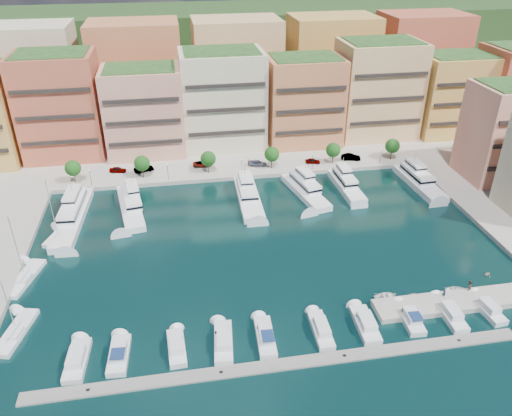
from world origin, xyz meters
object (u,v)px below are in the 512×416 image
at_px(lamppost_3, 313,159).
at_px(sailboat_1, 25,279).
at_px(lamppost_0, 90,175).
at_px(lamppost_1, 168,169).
at_px(tree_2, 208,159).
at_px(cruiser_1, 119,355).
at_px(yacht_5, 346,184).
at_px(person_0, 444,293).
at_px(yacht_3, 248,195).
at_px(car_1, 144,169).
at_px(cruiser_2, 177,348).
at_px(tender_1, 412,295).
at_px(cruiser_4, 265,337).
at_px(car_5, 351,157).
at_px(tree_3, 272,154).
at_px(cruiser_0, 77,360).
at_px(tender_0, 386,296).
at_px(lamppost_2, 242,164).
at_px(tree_4, 333,150).
at_px(tree_5, 392,146).
at_px(cruiser_3, 223,342).
at_px(cruiser_6, 365,324).
at_px(car_2, 202,164).
at_px(yacht_1, 130,205).
at_px(tender_3, 487,274).
at_px(tender_2, 455,290).
at_px(yacht_0, 73,214).
at_px(car_3, 257,163).
at_px(person_1, 469,285).
at_px(lamppost_4, 381,154).
at_px(cruiser_8, 450,314).
at_px(cruiser_7, 410,319).
at_px(cruiser_5, 321,330).
at_px(sailboat_0, 16,333).
at_px(car_0, 118,170).
at_px(tree_1, 142,163).
at_px(cruiser_9, 487,309).

relative_size(lamppost_3, sailboat_1, 0.32).
height_order(lamppost_0, lamppost_1, same).
xyz_separation_m(tree_2, cruiser_1, (-18.25, -58.10, -4.17)).
distance_m(yacht_5, person_0, 42.36).
height_order(yacht_3, car_1, yacht_3).
height_order(cruiser_2, tender_1, cruiser_2).
bearing_deg(cruiser_4, car_5, 60.12).
relative_size(tree_3, cruiser_0, 0.69).
bearing_deg(tender_0, lamppost_2, 11.83).
bearing_deg(tree_4, car_5, 13.28).
distance_m(lamppost_3, cruiser_2, 66.45).
bearing_deg(car_5, tree_5, -83.27).
relative_size(tree_2, yacht_3, 0.28).
bearing_deg(car_5, cruiser_3, 159.37).
bearing_deg(cruiser_6, car_2, 108.28).
distance_m(yacht_1, cruiser_3, 47.01).
bearing_deg(cruiser_2, tender_3, 9.03).
height_order(cruiser_6, tender_2, cruiser_6).
bearing_deg(yacht_1, cruiser_1, -89.65).
xyz_separation_m(yacht_0, car_3, (42.99, 17.94, 0.48)).
bearing_deg(person_1, lamppost_0, -59.01).
bearing_deg(tree_4, tender_2, -84.05).
distance_m(cruiser_3, car_2, 62.05).
height_order(lamppost_4, cruiser_8, lamppost_4).
bearing_deg(person_0, lamppost_3, -27.09).
xyz_separation_m(tree_2, car_5, (37.43, 1.28, -2.92)).
bearing_deg(car_2, tender_0, -149.66).
bearing_deg(lamppost_1, cruiser_7, -56.67).
bearing_deg(cruiser_5, sailboat_1, 155.78).
height_order(lamppost_1, sailboat_0, sailboat_0).
bearing_deg(cruiser_0, tender_1, 5.94).
bearing_deg(cruiser_0, cruiser_4, -0.05).
bearing_deg(cruiser_2, tree_4, 54.15).
relative_size(tender_0, person_0, 2.58).
bearing_deg(person_1, car_2, -76.55).
bearing_deg(cruiser_1, sailboat_1, 129.25).
distance_m(lamppost_3, yacht_1, 46.04).
height_order(lamppost_2, car_0, lamppost_2).
bearing_deg(cruiser_3, tender_0, 12.08).
height_order(lamppost_0, sailboat_0, sailboat_0).
height_order(cruiser_3, cruiser_8, same).
distance_m(sailboat_0, car_0, 55.82).
bearing_deg(yacht_0, car_0, 68.06).
xyz_separation_m(cruiser_3, car_3, (15.65, 60.15, 1.14)).
bearing_deg(yacht_1, car_2, 45.63).
xyz_separation_m(cruiser_7, car_3, (-14.07, 60.15, 1.12)).
bearing_deg(tender_0, tree_1, 31.15).
distance_m(lamppost_2, car_5, 29.72).
height_order(tender_3, car_0, car_0).
relative_size(tree_5, cruiser_9, 0.75).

